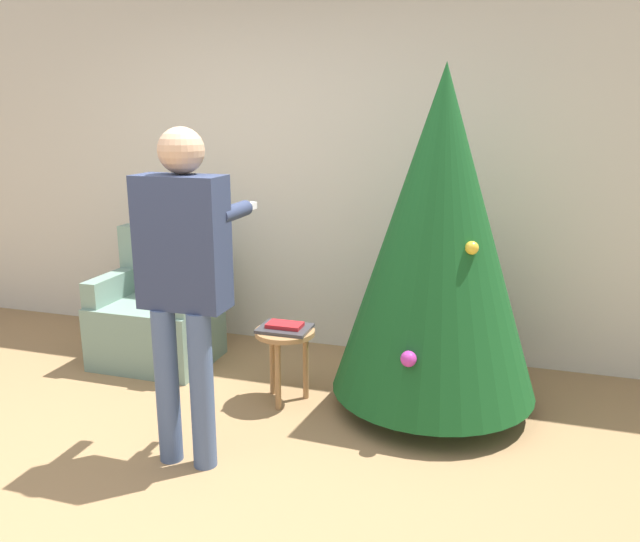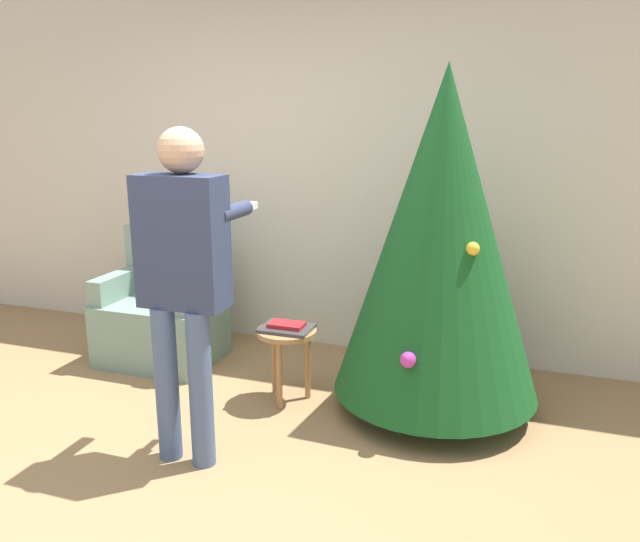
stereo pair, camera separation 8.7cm
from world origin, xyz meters
name	(u,v)px [view 1 (the left image)]	position (x,y,z in m)	size (l,w,h in m)	color
ground_plane	(150,502)	(0.00, 0.00, 0.00)	(14.00, 14.00, 0.00)	#99754C
wall_back	(303,169)	(0.00, 2.23, 1.35)	(8.00, 0.06, 2.70)	beige
christmas_tree	(439,235)	(1.12, 1.37, 1.08)	(1.21, 1.21, 2.03)	brown
armchair	(159,316)	(-0.87, 1.55, 0.34)	(0.79, 0.64, 0.95)	gray
person_standing	(184,268)	(0.00, 0.42, 1.02)	(0.45, 0.57, 1.70)	#475B84
side_stool	(285,343)	(0.23, 1.19, 0.38)	(0.37, 0.37, 0.47)	#A37547
laptop	(285,328)	(0.23, 1.19, 0.48)	(0.31, 0.24, 0.02)	#38383D
book	(285,325)	(0.23, 1.19, 0.50)	(0.21, 0.13, 0.02)	#B21E23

